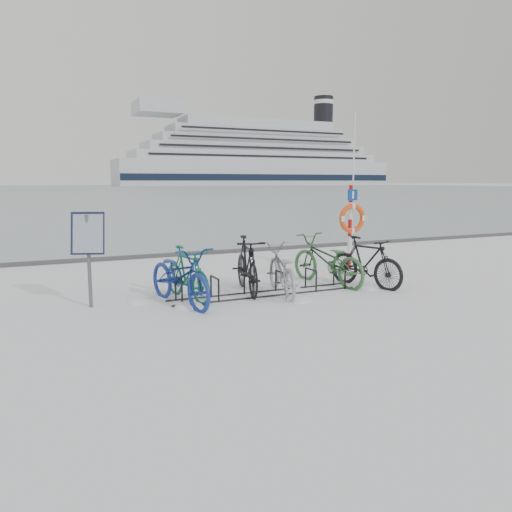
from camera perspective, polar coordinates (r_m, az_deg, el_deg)
ground at (r=10.19m, az=1.02°, el=-4.43°), size 900.00×900.00×0.00m
ice_sheet at (r=164.03m, az=-23.17°, el=7.07°), size 400.00×298.00×0.02m
quay_edge at (r=15.63m, az=-8.33°, el=0.22°), size 400.00×0.25×0.10m
bike_rack at (r=10.15m, az=1.02°, el=-3.43°), size 4.00×0.48×0.46m
info_board at (r=9.45m, az=-18.65°, el=1.85°), size 0.62×0.40×1.75m
lifebuoy_station at (r=13.06m, az=10.88°, el=4.22°), size 0.77×0.22×3.98m
cruise_ferry at (r=264.42m, az=-0.00°, el=10.88°), size 145.90×27.50×47.94m
bike_0 at (r=9.44m, az=-8.70°, el=-2.03°), size 1.21×2.29×1.14m
bike_1 at (r=9.80m, az=-7.89°, el=-1.83°), size 0.82×1.85×1.07m
bike_2 at (r=10.34m, az=-1.03°, el=-0.86°), size 0.97×2.06×1.20m
bike_3 at (r=10.18m, az=2.86°, el=-1.40°), size 1.15×2.13×1.06m
bike_4 at (r=11.24m, az=8.10°, el=-0.32°), size 1.20×2.29×1.14m
bike_5 at (r=11.17m, az=12.44°, el=-0.53°), size 1.08×1.95×1.13m
snow_drifts at (r=10.08m, az=1.84°, el=-4.58°), size 6.07×1.97×0.19m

